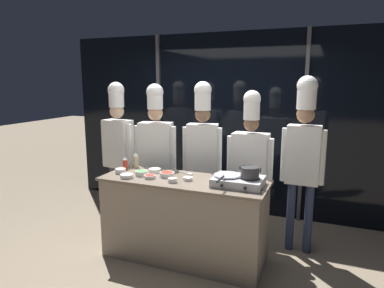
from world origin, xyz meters
name	(u,v)px	position (x,y,z in m)	size (l,w,h in m)	color
ground_plane	(184,257)	(0.00, 0.00, 0.00)	(24.00, 24.00, 0.00)	#7F705B
window_wall_back	(226,124)	(0.00, 1.65, 1.35)	(5.29, 0.09, 2.70)	black
demo_counter	(184,219)	(0.00, 0.00, 0.47)	(1.85, 0.66, 0.94)	gray
portable_stove	(238,181)	(0.62, 0.00, 0.98)	(0.51, 0.39, 0.10)	#B2B5BA
frying_pan	(227,174)	(0.50, -0.01, 1.05)	(0.29, 0.51, 0.04)	#ADAFB5
stock_pot	(250,172)	(0.73, 0.00, 1.10)	(0.22, 0.19, 0.11)	#333335
squeeze_bottle_oil	(136,160)	(-0.75, 0.25, 1.03)	(0.06, 0.06, 0.19)	beige
squeeze_bottle_chili	(125,163)	(-0.83, 0.13, 1.01)	(0.06, 0.06, 0.15)	red
prep_bowl_garlic	(127,176)	(-0.61, -0.19, 0.96)	(0.15, 0.15, 0.04)	white
prep_bowl_bell_pepper	(150,176)	(-0.36, -0.11, 0.96)	(0.13, 0.13, 0.04)	white
prep_bowl_scallions	(141,173)	(-0.51, -0.04, 0.97)	(0.14, 0.14, 0.05)	white
prep_bowl_chicken	(121,171)	(-0.78, -0.05, 0.97)	(0.13, 0.13, 0.06)	white
prep_bowl_onion	(188,178)	(0.06, -0.02, 0.96)	(0.11, 0.11, 0.04)	white
prep_bowl_chili_flakes	(167,174)	(-0.21, 0.02, 0.97)	(0.17, 0.17, 0.05)	white
prep_bowl_shrimp	(172,180)	(-0.06, -0.15, 0.96)	(0.10, 0.10, 0.05)	white
prep_bowl_noodles	(155,170)	(-0.43, 0.14, 0.96)	(0.15, 0.15, 0.04)	white
serving_spoon_slotted	(188,173)	(-0.04, 0.21, 0.94)	(0.26, 0.11, 0.02)	#B2B5BA
chef_head	(118,141)	(-1.24, 0.60, 1.17)	(0.53, 0.27, 1.98)	#4C4C51
chef_sous	(156,146)	(-0.65, 0.59, 1.15)	(0.56, 0.29, 1.96)	#2D3856
chef_line	(202,145)	(-0.03, 0.69, 1.19)	(0.50, 0.26, 2.00)	#4C4C51
chef_pastry	(250,158)	(0.58, 0.70, 1.08)	(0.57, 0.24, 1.89)	#232326
chef_apprentice	(304,148)	(1.20, 0.67, 1.25)	(0.49, 0.23, 2.06)	#2D3856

